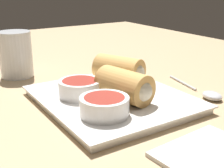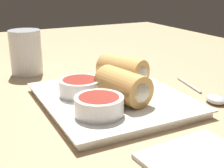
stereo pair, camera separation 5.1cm
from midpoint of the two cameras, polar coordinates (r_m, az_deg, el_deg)
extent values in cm
cube|color=tan|center=(56.03, -0.59, -4.62)|extent=(180.00, 140.00, 2.00)
cube|color=white|center=(55.72, 2.64, -3.00)|extent=(26.07, 22.95, 1.20)
cube|color=white|center=(55.45, 2.65, -2.28)|extent=(27.11, 23.87, 0.30)
cylinder|color=#DBA356|center=(61.49, 4.31, 2.58)|extent=(10.68, 8.57, 5.33)
sphere|color=beige|center=(59.42, 7.34, 1.90)|extent=(3.46, 3.46, 3.46)
cylinder|color=#DBA356|center=(52.27, 4.79, -0.36)|extent=(10.22, 7.10, 5.33)
sphere|color=beige|center=(49.70, 7.84, -1.50)|extent=(3.46, 3.46, 3.46)
cylinder|color=white|center=(55.27, -3.17, -0.60)|extent=(7.56, 7.56, 2.88)
cylinder|color=maroon|center=(54.89, -3.20, 0.56)|extent=(6.20, 6.20, 0.52)
cylinder|color=white|center=(47.18, 0.72, -4.04)|extent=(7.56, 7.56, 2.88)
cylinder|color=maroon|center=(46.74, 0.73, -2.71)|extent=(6.20, 6.20, 0.52)
cylinder|color=silver|center=(66.93, 16.30, -0.31)|extent=(9.63, 2.53, 0.50)
ellipsoid|color=silver|center=(59.57, 20.82, -2.67)|extent=(4.74, 4.00, 1.44)
cylinder|color=silver|center=(74.01, -13.58, 5.63)|extent=(7.23, 7.23, 10.23)
camera|label=1|loc=(0.03, -87.31, 0.91)|focal=50.00mm
camera|label=2|loc=(0.03, 92.69, -0.91)|focal=50.00mm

